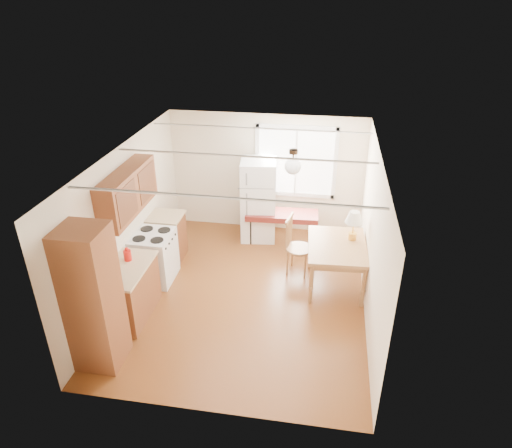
% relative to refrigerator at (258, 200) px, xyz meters
% --- Properties ---
extents(room_shell, '(4.60, 5.60, 2.62)m').
position_rel_refrigerator_xyz_m(room_shell, '(0.10, -2.04, 0.41)').
color(room_shell, '#582B12').
rests_on(room_shell, ground).
extents(kitchen_run, '(0.65, 3.40, 2.20)m').
position_rel_refrigerator_xyz_m(kitchen_run, '(-1.62, -2.67, -0.00)').
color(kitchen_run, brown).
rests_on(kitchen_run, ground).
extents(window_unit, '(1.64, 0.05, 1.51)m').
position_rel_refrigerator_xyz_m(window_unit, '(0.70, 0.44, 0.71)').
color(window_unit, white).
rests_on(window_unit, room_shell).
extents(pendant_light, '(0.26, 0.26, 0.40)m').
position_rel_refrigerator_xyz_m(pendant_light, '(0.80, -1.64, 1.39)').
color(pendant_light, '#302115').
rests_on(pendant_light, room_shell).
extents(refrigerator, '(0.77, 0.77, 1.69)m').
position_rel_refrigerator_xyz_m(refrigerator, '(0.00, 0.00, 0.00)').
color(refrigerator, white).
rests_on(refrigerator, ground).
extents(bench, '(1.47, 0.60, 0.67)m').
position_rel_refrigerator_xyz_m(bench, '(0.51, -0.15, -0.25)').
color(bench, maroon).
rests_on(bench, ground).
extents(dining_table, '(1.05, 1.36, 0.82)m').
position_rel_refrigerator_xyz_m(dining_table, '(1.60, -1.52, -0.13)').
color(dining_table, '#946439').
rests_on(dining_table, ground).
extents(chair, '(0.51, 0.50, 1.11)m').
position_rel_refrigerator_xyz_m(chair, '(0.84, -1.20, -0.21)').
color(chair, '#946439').
rests_on(chair, ground).
extents(table_lamp, '(0.31, 0.31, 0.53)m').
position_rel_refrigerator_xyz_m(table_lamp, '(1.85, -1.29, 0.36)').
color(table_lamp, gold).
rests_on(table_lamp, dining_table).
extents(coffee_maker, '(0.18, 0.24, 0.35)m').
position_rel_refrigerator_xyz_m(coffee_maker, '(-1.62, -3.36, 0.18)').
color(coffee_maker, black).
rests_on(coffee_maker, kitchen_run).
extents(kettle, '(0.12, 0.12, 0.23)m').
position_rel_refrigerator_xyz_m(kettle, '(-1.64, -2.68, 0.15)').
color(kettle, red).
rests_on(kettle, kitchen_run).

